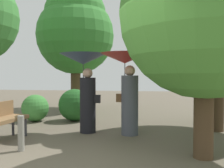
{
  "coord_description": "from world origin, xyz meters",
  "views": [
    {
      "loc": [
        1.11,
        -3.34,
        1.41
      ],
      "look_at": [
        0.0,
        3.18,
        1.2
      ],
      "focal_mm": 40.17,
      "sensor_mm": 36.0,
      "label": 1
    }
  ],
  "objects": [
    {
      "name": "person_right",
      "position": [
        0.46,
        2.63,
        1.38
      ],
      "size": [
        1.18,
        1.18,
        1.96
      ],
      "rotation": [
        0.0,
        0.0,
        1.45
      ],
      "color": "#474C56",
      "rests_on": "ground"
    },
    {
      "name": "path_marker_post",
      "position": [
        -1.36,
        0.98,
        0.33
      ],
      "size": [
        0.12,
        0.12,
        0.67
      ],
      "primitive_type": "cylinder",
      "color": "gray",
      "rests_on": "ground"
    },
    {
      "name": "bush_path_right",
      "position": [
        2.78,
        4.55,
        0.28
      ],
      "size": [
        0.56,
        0.56,
        0.56
      ],
      "primitive_type": "sphere",
      "color": "#2D6B28",
      "rests_on": "ground"
    },
    {
      "name": "tree_near_left",
      "position": [
        -2.21,
        6.93,
        3.39
      ],
      "size": [
        3.27,
        3.27,
        5.27
      ],
      "color": "#4C3823",
      "rests_on": "ground"
    },
    {
      "name": "bush_behind_bench",
      "position": [
        -1.37,
        4.21,
        0.5
      ],
      "size": [
        1.0,
        1.0,
        1.0
      ],
      "primitive_type": "sphere",
      "color": "#235B23",
      "rests_on": "ground"
    },
    {
      "name": "tree_near_right",
      "position": [
        2.67,
        3.42,
        3.03
      ],
      "size": [
        3.13,
        3.13,
        4.79
      ],
      "color": "#42301E",
      "rests_on": "ground"
    },
    {
      "name": "bush_path_left",
      "position": [
        -1.48,
        5.75,
        0.38
      ],
      "size": [
        0.77,
        0.77,
        0.77
      ],
      "primitive_type": "sphere",
      "color": "#428C3D",
      "rests_on": "ground"
    },
    {
      "name": "bush_far_side",
      "position": [
        -2.55,
        3.9,
        0.42
      ],
      "size": [
        0.83,
        0.83,
        0.83
      ],
      "primitive_type": "sphere",
      "color": "#428C3D",
      "rests_on": "ground"
    },
    {
      "name": "tree_mid_right",
      "position": [
        1.94,
        1.12,
        2.69
      ],
      "size": [
        2.91,
        2.91,
        4.3
      ],
      "color": "#4C3823",
      "rests_on": "ground"
    },
    {
      "name": "person_left",
      "position": [
        -0.6,
        2.69,
        1.41
      ],
      "size": [
        1.16,
        1.16,
        1.97
      ],
      "rotation": [
        0.0,
        0.0,
        1.45
      ],
      "color": "black",
      "rests_on": "ground"
    }
  ]
}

